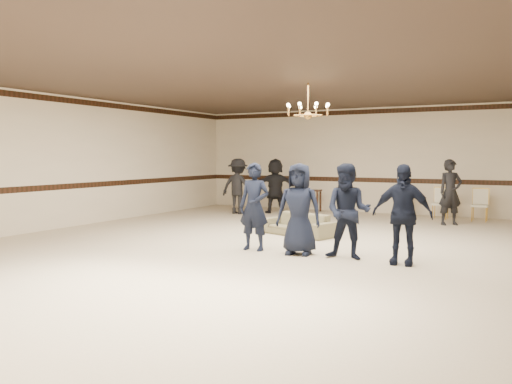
% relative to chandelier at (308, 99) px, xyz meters
% --- Properties ---
extents(room, '(12.01, 14.01, 3.21)m').
position_rel_chandelier_xyz_m(room, '(0.00, -1.00, -1.28)').
color(room, beige).
rests_on(room, ground).
extents(chair_rail, '(12.00, 0.02, 0.14)m').
position_rel_chandelier_xyz_m(chair_rail, '(0.00, 5.99, -1.88)').
color(chair_rail, black).
rests_on(chair_rail, wall_back).
extents(crown_molding, '(12.00, 0.02, 0.14)m').
position_rel_chandelier_xyz_m(crown_molding, '(0.00, 5.99, 0.21)').
color(crown_molding, black).
rests_on(crown_molding, wall_back).
extents(chandelier, '(0.94, 0.94, 0.89)m').
position_rel_chandelier_xyz_m(chandelier, '(0.00, 0.00, 0.00)').
color(chandelier, '#BC873C').
rests_on(chandelier, ceiling).
extents(boy_a, '(0.60, 0.40, 1.62)m').
position_rel_chandelier_xyz_m(boy_a, '(-0.49, -1.35, -2.06)').
color(boy_a, black).
rests_on(boy_a, floor).
extents(boy_b, '(0.86, 0.63, 1.62)m').
position_rel_chandelier_xyz_m(boy_b, '(0.41, -1.35, -2.06)').
color(boy_b, black).
rests_on(boy_b, floor).
extents(boy_c, '(0.83, 0.66, 1.62)m').
position_rel_chandelier_xyz_m(boy_c, '(1.31, -1.35, -2.06)').
color(boy_c, black).
rests_on(boy_c, floor).
extents(boy_d, '(0.97, 0.44, 1.62)m').
position_rel_chandelier_xyz_m(boy_d, '(2.21, -1.35, -2.06)').
color(boy_d, black).
rests_on(boy_d, floor).
extents(settee, '(1.78, 1.12, 0.48)m').
position_rel_chandelier_xyz_m(settee, '(-0.49, 0.69, -2.63)').
color(settee, brown).
rests_on(settee, floor).
extents(adult_left, '(1.09, 0.65, 1.66)m').
position_rel_chandelier_xyz_m(adult_left, '(-3.82, 3.78, -2.05)').
color(adult_left, black).
rests_on(adult_left, floor).
extents(adult_mid, '(1.56, 1.23, 1.66)m').
position_rel_chandelier_xyz_m(adult_mid, '(-2.92, 4.48, -2.05)').
color(adult_mid, black).
rests_on(adult_mid, floor).
extents(adult_right, '(0.72, 0.68, 1.66)m').
position_rel_chandelier_xyz_m(adult_right, '(2.18, 4.08, -2.05)').
color(adult_right, black).
rests_on(adult_right, floor).
extents(banquet_chair_left, '(0.46, 0.46, 0.86)m').
position_rel_chandelier_xyz_m(banquet_chair_left, '(0.77, 5.22, -2.44)').
color(banquet_chair_left, '#EAE3C5').
rests_on(banquet_chair_left, floor).
extents(banquet_chair_mid, '(0.42, 0.42, 0.86)m').
position_rel_chandelier_xyz_m(banquet_chair_mid, '(1.77, 5.22, -2.44)').
color(banquet_chair_mid, '#EAE3C5').
rests_on(banquet_chair_mid, floor).
extents(banquet_chair_right, '(0.42, 0.42, 0.86)m').
position_rel_chandelier_xyz_m(banquet_chair_right, '(2.77, 5.22, -2.44)').
color(banquet_chair_right, '#EAE3C5').
rests_on(banquet_chair_right, floor).
extents(console_table, '(0.84, 0.40, 0.69)m').
position_rel_chandelier_xyz_m(console_table, '(-2.23, 5.42, -2.53)').
color(console_table, '#311A10').
rests_on(console_table, floor).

